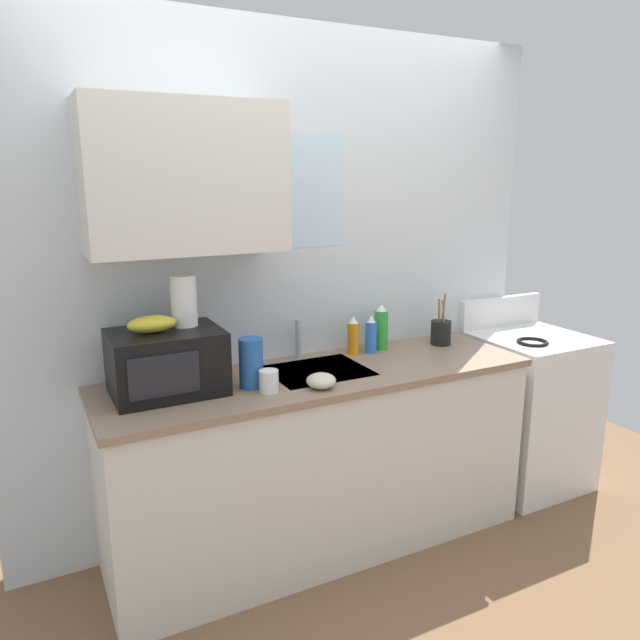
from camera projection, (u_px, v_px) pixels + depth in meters
kitchen_wall_assembly at (272, 269)px, 2.96m from camera, size 2.84×0.42×2.50m
counter_unit at (320, 457)px, 2.94m from camera, size 2.07×0.63×0.90m
sink_faucet at (299, 339)px, 3.02m from camera, size 0.03×0.03×0.20m
stove_range at (528, 409)px, 3.56m from camera, size 0.60×0.60×1.08m
microwave at (167, 362)px, 2.54m from camera, size 0.46×0.35×0.27m
banana_bunch at (152, 324)px, 2.48m from camera, size 0.20×0.11×0.07m
paper_towel_roll at (184, 301)px, 2.57m from camera, size 0.11×0.11×0.22m
dish_soap_bottle_orange at (353, 336)px, 3.10m from camera, size 0.06×0.06×0.20m
dish_soap_bottle_blue at (371, 335)px, 3.12m from camera, size 0.06×0.06×0.20m
dish_soap_bottle_green at (381, 328)px, 3.18m from camera, size 0.07×0.07×0.24m
cereal_canister at (251, 363)px, 2.61m from camera, size 0.10×0.10×0.22m
mug_white at (269, 381)px, 2.57m from camera, size 0.08×0.08×0.09m
utensil_crock at (441, 332)px, 3.28m from camera, size 0.11×0.11×0.28m
small_bowl at (321, 381)px, 2.62m from camera, size 0.13×0.13×0.06m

